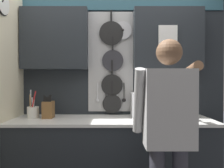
{
  "coord_description": "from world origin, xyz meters",
  "views": [
    {
      "loc": [
        -0.0,
        -2.37,
        1.33
      ],
      "look_at": [
        -0.0,
        0.2,
        1.29
      ],
      "focal_mm": 35.0,
      "sensor_mm": 36.0,
      "label": 1
    }
  ],
  "objects_px": {
    "utensil_crock": "(33,111)",
    "person": "(169,125)",
    "microwave": "(156,105)",
    "knife_block": "(49,109)"
  },
  "relations": [
    {
      "from": "microwave",
      "to": "person",
      "type": "xyz_separation_m",
      "value": [
        -0.05,
        -0.72,
        -0.07
      ]
    },
    {
      "from": "utensil_crock",
      "to": "person",
      "type": "xyz_separation_m",
      "value": [
        1.32,
        -0.72,
        -0.0
      ]
    },
    {
      "from": "utensil_crock",
      "to": "microwave",
      "type": "bearing_deg",
      "value": -0.02
    },
    {
      "from": "utensil_crock",
      "to": "person",
      "type": "distance_m",
      "value": 1.51
    },
    {
      "from": "microwave",
      "to": "utensil_crock",
      "type": "xyz_separation_m",
      "value": [
        -1.37,
        0.0,
        -0.07
      ]
    },
    {
      "from": "microwave",
      "to": "person",
      "type": "bearing_deg",
      "value": -93.69
    },
    {
      "from": "knife_block",
      "to": "utensil_crock",
      "type": "relative_size",
      "value": 0.83
    },
    {
      "from": "person",
      "to": "knife_block",
      "type": "bearing_deg",
      "value": 148.11
    },
    {
      "from": "knife_block",
      "to": "utensil_crock",
      "type": "height_order",
      "value": "utensil_crock"
    },
    {
      "from": "knife_block",
      "to": "utensil_crock",
      "type": "distance_m",
      "value": 0.17
    }
  ]
}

